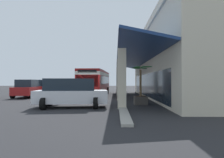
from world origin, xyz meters
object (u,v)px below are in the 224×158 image
(parked_suv_charcoal, at_px, (46,87))
(pedestrian, at_px, (60,92))
(transit_bus, at_px, (96,81))
(parked_suv_red, at_px, (28,88))
(parked_suv_white, at_px, (71,93))
(potted_palm, at_px, (141,96))

(parked_suv_charcoal, bearing_deg, pedestrian, 24.16)
(transit_bus, bearing_deg, parked_suv_red, -63.37)
(pedestrian, bearing_deg, parked_suv_charcoal, -155.84)
(transit_bus, distance_m, parked_suv_white, 12.21)
(parked_suv_white, relative_size, pedestrian, 3.03)
(parked_suv_white, bearing_deg, parked_suv_red, -142.01)
(parked_suv_red, relative_size, potted_palm, 1.65)
(parked_suv_red, height_order, potted_palm, potted_palm)
(parked_suv_white, height_order, parked_suv_charcoal, same)
(transit_bus, height_order, parked_suv_charcoal, transit_bus)
(parked_suv_charcoal, bearing_deg, parked_suv_red, -5.40)
(parked_suv_red, height_order, parked_suv_charcoal, same)
(parked_suv_red, xyz_separation_m, potted_palm, (6.72, 11.67, -0.36))
(parked_suv_red, bearing_deg, potted_palm, 60.09)
(parked_suv_charcoal, bearing_deg, potted_palm, 44.78)
(parked_suv_white, height_order, parked_suv_red, same)
(parked_suv_white, relative_size, parked_suv_charcoal, 1.03)
(parked_suv_white, bearing_deg, parked_suv_charcoal, -154.58)
(pedestrian, bearing_deg, transit_bus, 170.01)
(parked_suv_white, relative_size, parked_suv_red, 1.01)
(transit_bus, height_order, potted_palm, transit_bus)
(parked_suv_charcoal, relative_size, pedestrian, 2.95)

